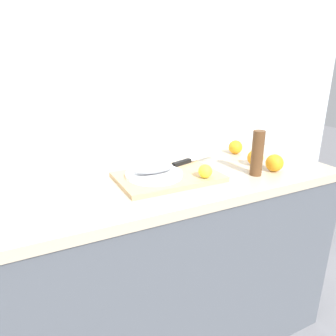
% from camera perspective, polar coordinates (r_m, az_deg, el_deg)
% --- Properties ---
extents(back_wall, '(3.20, 0.05, 2.50)m').
position_cam_1_polar(back_wall, '(1.49, -13.78, 13.69)').
color(back_wall, silver).
rests_on(back_wall, ground_plane).
extents(kitchen_counter, '(2.00, 0.60, 0.90)m').
position_cam_1_polar(kitchen_counter, '(1.49, -8.16, -19.54)').
color(kitchen_counter, '#4C5159').
rests_on(kitchen_counter, ground_plane).
extents(cutting_board, '(0.43, 0.29, 0.02)m').
position_cam_1_polar(cutting_board, '(1.32, 0.00, -1.65)').
color(cutting_board, tan).
rests_on(cutting_board, kitchen_counter).
extents(white_plate, '(0.24, 0.24, 0.01)m').
position_cam_1_polar(white_plate, '(1.30, -2.61, -1.18)').
color(white_plate, white).
rests_on(white_plate, cutting_board).
extents(fish_fillet, '(0.18, 0.08, 0.04)m').
position_cam_1_polar(fish_fillet, '(1.29, -2.63, -0.12)').
color(fish_fillet, gray).
rests_on(fish_fillet, white_plate).
extents(chef_knife, '(0.29, 0.11, 0.02)m').
position_cam_1_polar(chef_knife, '(1.48, 3.99, 1.43)').
color(chef_knife, silver).
rests_on(chef_knife, cutting_board).
extents(lemon_0, '(0.06, 0.06, 0.06)m').
position_cam_1_polar(lemon_0, '(1.28, 6.93, -0.59)').
color(lemon_0, yellow).
rests_on(lemon_0, cutting_board).
extents(orange_1, '(0.07, 0.07, 0.07)m').
position_cam_1_polar(orange_1, '(1.72, 12.42, 3.81)').
color(orange_1, orange).
rests_on(orange_1, kitchen_counter).
extents(orange_2, '(0.08, 0.08, 0.08)m').
position_cam_1_polar(orange_2, '(1.54, 15.90, 1.84)').
color(orange_2, orange).
rests_on(orange_2, kitchen_counter).
extents(orange_3, '(0.08, 0.08, 0.08)m').
position_cam_1_polar(orange_3, '(1.48, 19.16, 0.89)').
color(orange_3, orange).
rests_on(orange_3, kitchen_counter).
extents(pepper_mill, '(0.05, 0.05, 0.20)m').
position_cam_1_polar(pepper_mill, '(1.39, 16.25, 2.63)').
color(pepper_mill, brown).
rests_on(pepper_mill, kitchen_counter).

